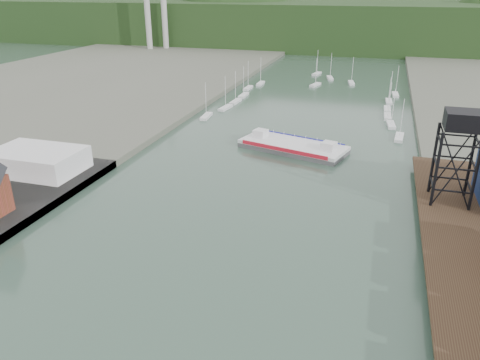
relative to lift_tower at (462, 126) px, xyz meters
The scene contains 6 objects.
east_pier 19.03m from the lift_tower, 81.25° to the right, with size 14.00×70.00×2.45m.
white_shed 80.28m from the lift_tower, behind, with size 18.00×12.00×4.50m, color silver.
lift_tower is the anchor object (origin of this frame).
marina_sailboats 89.04m from the lift_tower, 113.46° to the left, with size 57.71×92.65×0.90m.
distant_hills 246.51m from the lift_tower, 99.10° to the left, with size 500.00×120.00×80.00m.
chain_ferry 42.86m from the lift_tower, 142.87° to the left, with size 27.05×16.63×3.64m.
Camera 1 is at (21.59, -23.53, 37.47)m, focal length 35.00 mm.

